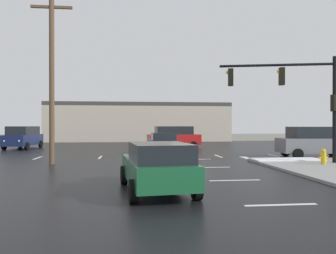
# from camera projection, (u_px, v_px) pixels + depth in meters

# --- Properties ---
(ground_plane) EXTENTS (120.00, 120.00, 0.00)m
(ground_plane) POSITION_uv_depth(u_px,v_px,m) (190.00, 157.00, 22.84)
(ground_plane) COLOR slate
(road_asphalt) EXTENTS (44.00, 44.00, 0.02)m
(road_asphalt) POSITION_uv_depth(u_px,v_px,m) (190.00, 157.00, 22.84)
(road_asphalt) COLOR black
(road_asphalt) RESTS_ON ground_plane
(snow_strip_curbside) EXTENTS (4.00, 1.60, 0.06)m
(snow_strip_curbside) POSITION_uv_depth(u_px,v_px,m) (287.00, 159.00, 19.41)
(snow_strip_curbside) COLOR white
(snow_strip_curbside) RESTS_ON sidewalk_corner
(lane_markings) EXTENTS (36.15, 36.15, 0.01)m
(lane_markings) POSITION_uv_depth(u_px,v_px,m) (212.00, 158.00, 21.60)
(lane_markings) COLOR silver
(lane_markings) RESTS_ON road_asphalt
(traffic_signal_mast) EXTENTS (6.10, 1.67, 5.70)m
(traffic_signal_mast) POSITION_uv_depth(u_px,v_px,m) (300.00, 91.00, 18.17)
(traffic_signal_mast) COLOR black
(traffic_signal_mast) RESTS_ON sidewalk_corner
(fire_hydrant) EXTENTS (0.48, 0.26, 0.79)m
(fire_hydrant) POSITION_uv_depth(u_px,v_px,m) (323.00, 156.00, 17.27)
(fire_hydrant) COLOR gold
(fire_hydrant) RESTS_ON sidewalk_corner
(strip_building_background) EXTENTS (24.06, 8.00, 5.13)m
(strip_building_background) POSITION_uv_depth(u_px,v_px,m) (139.00, 122.00, 46.48)
(strip_building_background) COLOR #BCB29E
(strip_building_background) RESTS_ON ground_plane
(sedan_green) EXTENTS (2.40, 4.67, 1.58)m
(sedan_green) POSITION_uv_depth(u_px,v_px,m) (157.00, 166.00, 10.63)
(sedan_green) COLOR #195933
(sedan_green) RESTS_ON road_asphalt
(suv_red) EXTENTS (4.95, 2.47, 2.03)m
(suv_red) POSITION_uv_depth(u_px,v_px,m) (174.00, 137.00, 31.21)
(suv_red) COLOR #B21919
(suv_red) RESTS_ON road_asphalt
(sedan_blue) EXTENTS (2.02, 4.54, 1.58)m
(sedan_blue) POSITION_uv_depth(u_px,v_px,m) (163.00, 143.00, 25.04)
(sedan_blue) COLOR navy
(sedan_blue) RESTS_ON road_asphalt
(suv_grey) EXTENTS (4.93, 2.41, 2.03)m
(suv_grey) POSITION_uv_depth(u_px,v_px,m) (316.00, 141.00, 22.04)
(suv_grey) COLOR slate
(suv_grey) RESTS_ON road_asphalt
(suv_navy) EXTENTS (2.52, 4.97, 2.03)m
(suv_navy) POSITION_uv_depth(u_px,v_px,m) (23.00, 137.00, 30.42)
(suv_navy) COLOR #141E47
(suv_navy) RESTS_ON road_asphalt
(utility_pole_mid) EXTENTS (2.20, 0.28, 9.39)m
(utility_pole_mid) POSITION_uv_depth(u_px,v_px,m) (52.00, 75.00, 18.26)
(utility_pole_mid) COLOR brown
(utility_pole_mid) RESTS_ON ground_plane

